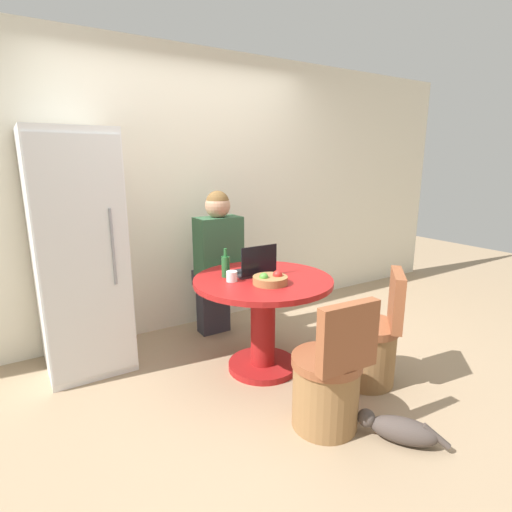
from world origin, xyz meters
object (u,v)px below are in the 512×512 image
(dining_table, at_px, (263,309))
(chair_near_right_corner, at_px, (370,346))
(refrigerator, at_px, (79,254))
(chair_near_camera, at_px, (328,385))
(fruit_bowl, at_px, (270,279))
(laptop, at_px, (254,268))
(person_seated, at_px, (217,257))
(cat, at_px, (400,429))
(bottle, at_px, (226,266))

(dining_table, bearing_deg, chair_near_right_corner, -46.17)
(refrigerator, height_order, chair_near_camera, refrigerator)
(refrigerator, height_order, fruit_bowl, refrigerator)
(refrigerator, xyz_separation_m, laptop, (1.14, -0.69, -0.12))
(dining_table, relative_size, chair_near_right_corner, 1.23)
(refrigerator, height_order, person_seated, refrigerator)
(chair_near_right_corner, distance_m, cat, 0.69)
(dining_table, relative_size, cat, 2.35)
(bottle, bearing_deg, chair_near_camera, -80.68)
(refrigerator, relative_size, bottle, 8.31)
(cat, bearing_deg, person_seated, -28.17)
(fruit_bowl, relative_size, cat, 0.56)
(dining_table, distance_m, bottle, 0.44)
(dining_table, distance_m, cat, 1.23)
(bottle, bearing_deg, chair_near_right_corner, -44.43)
(chair_near_right_corner, bearing_deg, person_seated, -110.61)
(refrigerator, xyz_separation_m, cat, (1.35, -1.95, -0.84))
(cat, bearing_deg, laptop, -25.20)
(refrigerator, distance_m, chair_near_camera, 2.04)
(laptop, relative_size, bottle, 1.41)
(refrigerator, bearing_deg, fruit_bowl, -40.76)
(refrigerator, xyz_separation_m, fruit_bowl, (1.11, -0.96, -0.14))
(person_seated, xyz_separation_m, fruit_bowl, (-0.02, -0.89, 0.03))
(dining_table, relative_size, bottle, 4.76)
(cat, bearing_deg, chair_near_camera, 3.93)
(laptop, bearing_deg, person_seated, -89.37)
(person_seated, height_order, laptop, person_seated)
(dining_table, height_order, chair_near_camera, chair_near_camera)
(chair_near_camera, distance_m, bottle, 1.14)
(refrigerator, distance_m, fruit_bowl, 1.47)
(chair_near_right_corner, height_order, bottle, bottle)
(refrigerator, relative_size, fruit_bowl, 7.31)
(refrigerator, distance_m, chair_near_right_corner, 2.29)
(refrigerator, relative_size, laptop, 5.91)
(dining_table, relative_size, fruit_bowl, 4.19)
(chair_near_right_corner, xyz_separation_m, laptop, (-0.56, 0.70, 0.51))
(chair_near_right_corner, bearing_deg, bottle, -88.26)
(laptop, distance_m, fruit_bowl, 0.27)
(laptop, relative_size, fruit_bowl, 1.24)
(dining_table, xyz_separation_m, bottle, (-0.22, 0.18, 0.33))
(bottle, bearing_deg, cat, -71.98)
(cat, bearing_deg, chair_near_right_corner, -67.03)
(chair_near_camera, height_order, fruit_bowl, chair_near_camera)
(person_seated, bearing_deg, refrigerator, -3.21)
(laptop, xyz_separation_m, fruit_bowl, (-0.03, -0.26, -0.02))
(person_seated, distance_m, cat, 2.01)
(fruit_bowl, relative_size, bottle, 1.14)
(person_seated, xyz_separation_m, cat, (0.22, -1.88, -0.67))
(cat, bearing_deg, fruit_bowl, -20.98)
(refrigerator, relative_size, person_seated, 1.35)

